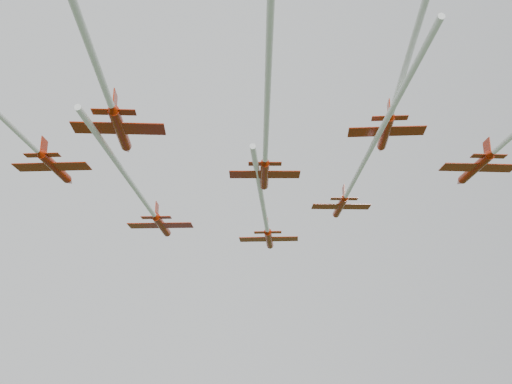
{
  "coord_description": "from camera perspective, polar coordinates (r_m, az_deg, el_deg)",
  "views": [
    {
      "loc": [
        -4.54,
        -78.37,
        29.87
      ],
      "look_at": [
        5.55,
        2.13,
        56.6
      ],
      "focal_mm": 45.0,
      "sensor_mm": 36.0,
      "label": 1
    }
  ],
  "objects": [
    {
      "name": "jet_row4_left",
      "position": [
        51.73,
        -14.2,
        11.43
      ],
      "size": [
        8.95,
        55.91,
        2.64
      ],
      "rotation": [
        0.0,
        0.0,
        -0.07
      ],
      "color": "#9C1A02"
    },
    {
      "name": "jet_row2_right",
      "position": [
        78.21,
        8.91,
        1.39
      ],
      "size": [
        8.69,
        51.71,
        2.41
      ],
      "rotation": [
        0.0,
        0.0,
        -0.09
      ],
      "color": "#9C1A02"
    },
    {
      "name": "jet_row2_left",
      "position": [
        86.4,
        -9.51,
        -1.34
      ],
      "size": [
        11.75,
        45.55,
        2.8
      ],
      "rotation": [
        0.0,
        0.0,
        -0.17
      ],
      "color": "#9C1A02"
    },
    {
      "name": "jet_lead",
      "position": [
        96.97,
        0.92,
        -2.87
      ],
      "size": [
        12.59,
        46.31,
        2.88
      ],
      "rotation": [
        0.0,
        0.0,
        -0.19
      ],
      "color": "#9C1A02"
    },
    {
      "name": "jet_row3_left",
      "position": [
        71.67,
        -20.24,
        4.86
      ],
      "size": [
        12.55,
        46.55,
        2.67
      ],
      "rotation": [
        0.0,
        0.0,
        -0.19
      ],
      "color": "#9C1A02"
    },
    {
      "name": "jet_row4_right",
      "position": [
        59.2,
        12.71,
        9.39
      ],
      "size": [
        12.35,
        46.48,
        2.39
      ],
      "rotation": [
        0.0,
        0.0,
        -0.2
      ],
      "color": "#9C1A02"
    },
    {
      "name": "jet_row3_mid",
      "position": [
        67.38,
        0.86,
        4.11
      ],
      "size": [
        9.11,
        42.88,
        2.48
      ],
      "rotation": [
        0.0,
        0.0,
        -0.13
      ],
      "color": "#9C1A02"
    }
  ]
}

